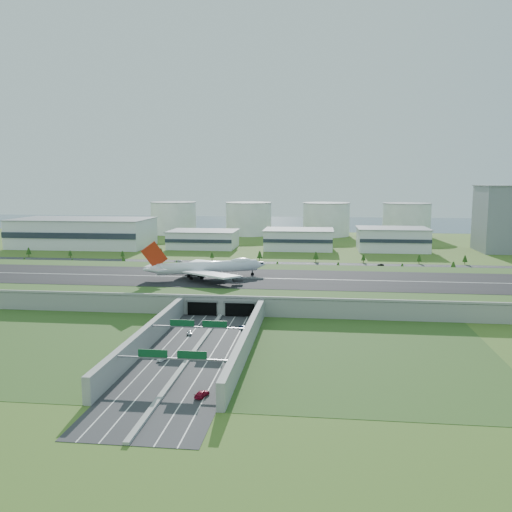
# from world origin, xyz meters

# --- Properties ---
(ground) EXTENTS (1200.00, 1200.00, 0.00)m
(ground) POSITION_xyz_m (0.00, 0.00, 0.00)
(ground) COLOR #415D1D
(ground) RESTS_ON ground
(airfield_deck) EXTENTS (520.00, 100.00, 9.20)m
(airfield_deck) POSITION_xyz_m (0.00, -0.09, 4.12)
(airfield_deck) COLOR gray
(airfield_deck) RESTS_ON ground
(underpass_road) EXTENTS (38.80, 120.40, 8.00)m
(underpass_road) POSITION_xyz_m (0.00, -99.42, 3.43)
(underpass_road) COLOR #28282B
(underpass_road) RESTS_ON ground
(sign_gantry_near) EXTENTS (38.70, 0.70, 9.80)m
(sign_gantry_near) POSITION_xyz_m (0.00, -95.04, 6.95)
(sign_gantry_near) COLOR gray
(sign_gantry_near) RESTS_ON ground
(sign_gantry_far) EXTENTS (38.70, 0.70, 9.80)m
(sign_gantry_far) POSITION_xyz_m (0.00, -130.04, 6.95)
(sign_gantry_far) COLOR gray
(sign_gantry_far) RESTS_ON ground
(north_expressway) EXTENTS (560.00, 36.00, 0.12)m
(north_expressway) POSITION_xyz_m (0.00, 95.00, 0.06)
(north_expressway) COLOR #28282B
(north_expressway) RESTS_ON ground
(tree_row) EXTENTS (501.15, 48.68, 8.48)m
(tree_row) POSITION_xyz_m (5.39, 95.39, 4.52)
(tree_row) COLOR #3D2819
(tree_row) RESTS_ON ground
(hangar_west) EXTENTS (120.00, 60.00, 25.00)m
(hangar_west) POSITION_xyz_m (-170.00, 185.00, 12.50)
(hangar_west) COLOR silver
(hangar_west) RESTS_ON ground
(hangar_mid_a) EXTENTS (58.00, 42.00, 15.00)m
(hangar_mid_a) POSITION_xyz_m (-60.00, 190.00, 7.50)
(hangar_mid_a) COLOR silver
(hangar_mid_a) RESTS_ON ground
(hangar_mid_b) EXTENTS (58.00, 42.00, 17.00)m
(hangar_mid_b) POSITION_xyz_m (25.00, 190.00, 8.50)
(hangar_mid_b) COLOR silver
(hangar_mid_b) RESTS_ON ground
(hangar_mid_c) EXTENTS (58.00, 42.00, 19.00)m
(hangar_mid_c) POSITION_xyz_m (105.00, 190.00, 9.50)
(hangar_mid_c) COLOR silver
(hangar_mid_c) RESTS_ON ground
(office_tower) EXTENTS (46.00, 46.00, 55.00)m
(office_tower) POSITION_xyz_m (200.00, 195.00, 27.50)
(office_tower) COLOR gray
(office_tower) RESTS_ON ground
(fuel_tank_a) EXTENTS (50.00, 50.00, 35.00)m
(fuel_tank_a) POSITION_xyz_m (-120.00, 310.00, 17.50)
(fuel_tank_a) COLOR silver
(fuel_tank_a) RESTS_ON ground
(fuel_tank_b) EXTENTS (50.00, 50.00, 35.00)m
(fuel_tank_b) POSITION_xyz_m (-35.00, 310.00, 17.50)
(fuel_tank_b) COLOR silver
(fuel_tank_b) RESTS_ON ground
(fuel_tank_c) EXTENTS (50.00, 50.00, 35.00)m
(fuel_tank_c) POSITION_xyz_m (50.00, 310.00, 17.50)
(fuel_tank_c) COLOR silver
(fuel_tank_c) RESTS_ON ground
(fuel_tank_d) EXTENTS (50.00, 50.00, 35.00)m
(fuel_tank_d) POSITION_xyz_m (135.00, 310.00, 17.50)
(fuel_tank_d) COLOR silver
(fuel_tank_d) RESTS_ON ground
(bay_water) EXTENTS (1200.00, 260.00, 0.06)m
(bay_water) POSITION_xyz_m (0.00, 480.00, 0.03)
(bay_water) COLOR #344B64
(bay_water) RESTS_ON ground
(boeing_747) EXTENTS (63.39, 58.46, 21.04)m
(boeing_747) POSITION_xyz_m (-16.52, -1.69, 13.97)
(boeing_747) COLOR white
(boeing_747) RESTS_ON airfield_deck
(car_0) EXTENTS (2.91, 4.83, 1.54)m
(car_0) POSITION_xyz_m (-6.98, -80.77, 0.89)
(car_0) COLOR #B7B6BB
(car_0) RESTS_ON ground
(car_1) EXTENTS (3.04, 4.53, 1.41)m
(car_1) POSITION_xyz_m (-8.56, -112.10, 0.83)
(car_1) COLOR white
(car_1) RESTS_ON ground
(car_2) EXTENTS (4.26, 5.73, 1.45)m
(car_2) POSITION_xyz_m (12.61, -70.25, 0.84)
(car_2) COLOR #0D2245
(car_2) RESTS_ON ground
(car_3) EXTENTS (3.93, 6.27, 1.69)m
(car_3) POSITION_xyz_m (11.17, -140.49, 0.97)
(car_3) COLOR maroon
(car_3) RESTS_ON ground
(car_4) EXTENTS (5.44, 3.56, 1.72)m
(car_4) POSITION_xyz_m (-151.67, 87.33, 0.98)
(car_4) COLOR #595A5E
(car_4) RESTS_ON ground
(car_5) EXTENTS (4.60, 1.79, 1.49)m
(car_5) POSITION_xyz_m (86.18, 102.31, 0.87)
(car_5) COLOR black
(car_5) RESTS_ON ground
(car_7) EXTENTS (6.22, 4.25, 1.67)m
(car_7) POSITION_xyz_m (-60.17, 102.09, 0.96)
(car_7) COLOR white
(car_7) RESTS_ON ground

